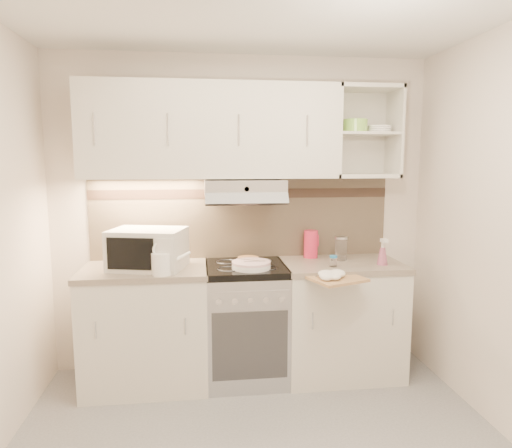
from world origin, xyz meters
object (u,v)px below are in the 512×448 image
pink_pitcher (311,244)px  glass_jar (341,248)px  watering_can (163,262)px  spray_bottle (383,254)px  plate_stack (251,265)px  cutting_board (336,278)px  electric_range (246,322)px  microwave (148,249)px

pink_pitcher → glass_jar: 0.25m
watering_can → spray_bottle: 1.63m
plate_stack → cutting_board: bearing=-23.0°
pink_pitcher → spray_bottle: bearing=-41.3°
watering_can → spray_bottle: bearing=-11.5°
watering_can → pink_pitcher: bearing=5.0°
glass_jar → cutting_board: size_ratio=0.54×
electric_range → spray_bottle: bearing=-6.7°
microwave → watering_can: microwave is taller
plate_stack → cutting_board: (0.57, -0.24, -0.06)m
electric_range → glass_jar: size_ratio=4.79×
electric_range → cutting_board: bearing=-31.3°
plate_stack → pink_pitcher: pink_pitcher is taller
watering_can → pink_pitcher: watering_can is taller
microwave → plate_stack: bearing=6.5°
electric_range → cutting_board: (0.59, -0.36, 0.42)m
pink_pitcher → microwave: bearing=-177.4°
microwave → spray_bottle: (1.75, -0.10, -0.06)m
microwave → watering_can: 0.24m
pink_pitcher → cutting_board: bearing=-93.2°
pink_pitcher → watering_can: bearing=-167.3°
pink_pitcher → cutting_board: 0.58m
plate_stack → cutting_board: size_ratio=0.81×
watering_can → cutting_board: watering_can is taller
pink_pitcher → glass_jar: bearing=-37.6°
glass_jar → cutting_board: (-0.17, -0.44, -0.13)m
glass_jar → watering_can: bearing=-167.8°
microwave → glass_jar: bearing=17.8°
electric_range → cutting_board: size_ratio=2.57×
electric_range → glass_jar: glass_jar is taller
electric_range → watering_can: watering_can is taller
spray_bottle → cutting_board: bearing=-159.3°
electric_range → glass_jar: 0.94m
electric_range → cutting_board: electric_range is taller
pink_pitcher → cutting_board: (0.04, -0.56, -0.14)m
spray_bottle → watering_can: bearing=175.1°
glass_jar → cutting_board: bearing=-111.5°
watering_can → spray_bottle: watering_can is taller
glass_jar → microwave: bearing=-176.2°
plate_stack → pink_pitcher: size_ratio=1.27×
plate_stack → glass_jar: size_ratio=1.51×
microwave → plate_stack: size_ratio=2.08×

